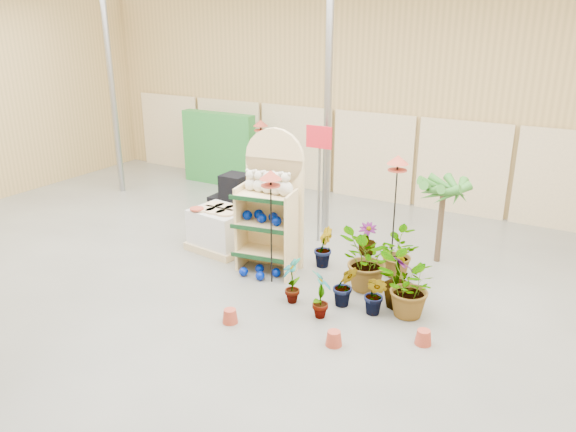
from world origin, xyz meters
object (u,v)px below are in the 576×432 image
bird_table_front (271,179)px  potted_plant_2 (367,261)px  display_shelf (272,206)px  pallet_stack (221,229)px

bird_table_front → potted_plant_2: 1.94m
bird_table_front → display_shelf: bearing=120.5°
display_shelf → bird_table_front: (0.30, -0.50, 0.64)m
pallet_stack → potted_plant_2: size_ratio=1.18×
bird_table_front → potted_plant_2: size_ratio=1.86×
display_shelf → pallet_stack: size_ratio=2.02×
display_shelf → pallet_stack: display_shelf is taller
display_shelf → potted_plant_2: size_ratio=2.37×
display_shelf → pallet_stack: bearing=161.5°
display_shelf → potted_plant_2: 1.82m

